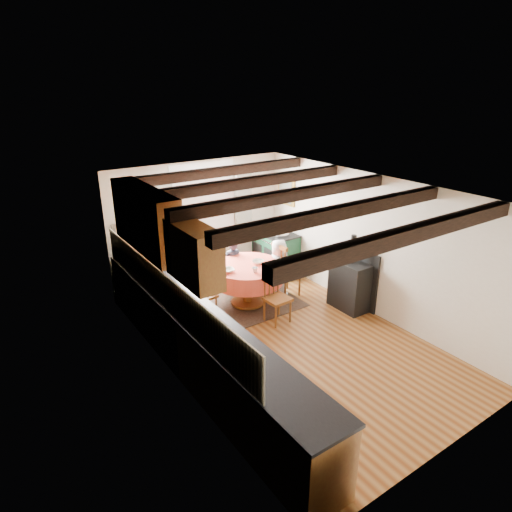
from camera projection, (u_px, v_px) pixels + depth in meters
floor at (285, 340)px, 6.96m from camera, size 3.60×5.50×0.00m
ceiling at (289, 189)px, 6.08m from camera, size 3.60×5.50×0.00m
wall_back at (199, 223)px, 8.63m from camera, size 3.60×0.00×2.40m
wall_front at (457, 361)px, 4.41m from camera, size 3.60×0.00×2.40m
wall_left at (174, 302)px, 5.58m from camera, size 0.00×5.50×2.40m
wall_right at (371, 245)px, 7.46m from camera, size 0.00×5.50×2.40m
beam_a at (409, 234)px, 4.57m from camera, size 3.60×0.16×0.16m
beam_b at (340, 212)px, 5.34m from camera, size 3.60×0.16×0.16m
beam_c at (289, 195)px, 6.11m from camera, size 3.60×0.16×0.16m
beam_d at (249, 182)px, 6.88m from camera, size 3.60×0.16×0.16m
beam_e at (217, 172)px, 7.64m from camera, size 3.60×0.16×0.16m
splash_left at (165, 292)px, 5.82m from camera, size 0.02×4.50×0.55m
splash_back at (151, 233)px, 8.09m from camera, size 1.40×0.02×0.55m
base_cabinet_left at (198, 346)px, 6.02m from camera, size 0.60×5.30×0.88m
base_cabinet_back at (158, 276)px, 8.13m from camera, size 1.30×0.60×0.88m
worktop_left at (198, 316)px, 5.86m from camera, size 0.64×5.30×0.04m
worktop_back at (156, 253)px, 7.95m from camera, size 1.30×0.64×0.04m
wall_cabinet_glass at (145, 219)px, 6.31m from camera, size 0.34×1.80×0.90m
wall_cabinet_solid at (194, 254)px, 5.18m from camera, size 0.34×0.90×0.70m
window_frame at (204, 202)px, 8.52m from camera, size 1.34×0.03×1.54m
window_pane at (203, 202)px, 8.53m from camera, size 1.20×0.01×1.40m
curtain_left at (166, 236)px, 8.20m from camera, size 0.35×0.10×2.10m
curtain_right at (243, 221)px, 9.09m from camera, size 0.35×0.10×2.10m
curtain_rod at (204, 172)px, 8.24m from camera, size 2.00×0.03×0.03m
wall_picture at (286, 190)px, 9.03m from camera, size 0.04×0.50×0.60m
wall_plate at (245, 191)px, 8.97m from camera, size 0.30×0.02×0.30m
rug at (248, 304)px, 8.07m from camera, size 1.78×1.39×0.01m
dining_table at (248, 285)px, 7.93m from camera, size 1.27×1.27×0.77m
chair_near at (278, 297)px, 7.32m from camera, size 0.41×0.43×0.91m
chair_left at (203, 293)px, 7.44m from camera, size 0.45×0.44×0.92m
chair_right at (287, 269)px, 8.25m from camera, size 0.47×0.45×1.04m
aga_range at (275, 252)px, 9.30m from camera, size 0.62×0.95×0.88m
cast_iron_stove at (351, 273)px, 7.69m from camera, size 0.41×0.68×1.37m
child_far at (232, 266)px, 8.36m from camera, size 0.40×0.28×1.06m
child_right at (279, 268)px, 8.23m from camera, size 0.37×0.55×1.09m
bowl_a at (228, 270)px, 7.51m from camera, size 0.24×0.24×0.05m
bowl_b at (258, 262)px, 7.83m from camera, size 0.29×0.29×0.06m
cup at (255, 270)px, 7.48m from camera, size 0.13×0.13×0.09m
canister_tall at (142, 247)px, 7.81m from camera, size 0.16×0.16×0.27m
canister_wide at (156, 246)px, 7.97m from camera, size 0.16×0.16×0.18m
canister_slim at (168, 244)px, 7.96m from camera, size 0.09×0.09×0.26m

